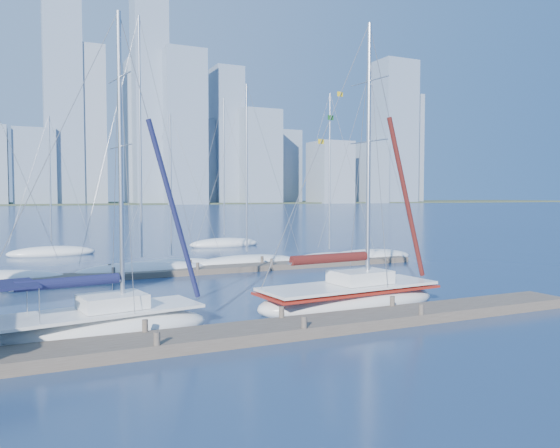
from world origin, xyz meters
name	(u,v)px	position (x,y,z in m)	size (l,w,h in m)	color
ground	(292,334)	(0.00, 0.00, 0.00)	(700.00, 700.00, 0.00)	navy
near_dock	(292,328)	(0.00, 0.00, 0.20)	(26.00, 2.00, 0.40)	#493F35
far_dock	(209,270)	(2.00, 16.00, 0.18)	(30.00, 1.80, 0.36)	#493F35
far_shore	(43,204)	(0.00, 320.00, 0.00)	(800.00, 100.00, 1.50)	#38472D
sailboat_navy	(97,309)	(-6.32, 2.51, 0.95)	(8.05, 3.82, 11.85)	white
sailboat_maroon	(349,285)	(4.26, 2.99, 0.98)	(8.89, 3.56, 13.02)	white
bg_boat_1	(142,270)	(-2.04, 16.94, 0.31)	(8.48, 5.24, 16.20)	white
bg_boat_2	(172,265)	(0.32, 19.02, 0.22)	(6.94, 4.37, 10.61)	white
bg_boat_3	(247,261)	(5.58, 18.51, 0.25)	(7.83, 3.44, 12.99)	white
bg_boat_4	(329,259)	(11.75, 17.63, 0.25)	(6.92, 4.61, 12.66)	white
bg_boat_5	(367,257)	(14.82, 17.22, 0.30)	(8.06, 4.39, 14.24)	white
bg_boat_6	(52,252)	(-6.67, 31.07, 0.26)	(7.16, 4.45, 11.66)	white
bg_boat_7	(224,243)	(8.83, 32.74, 0.30)	(7.21, 3.60, 14.54)	white
skyline	(91,135)	(23.65, 290.46, 37.34)	(502.90, 51.31, 113.60)	gray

